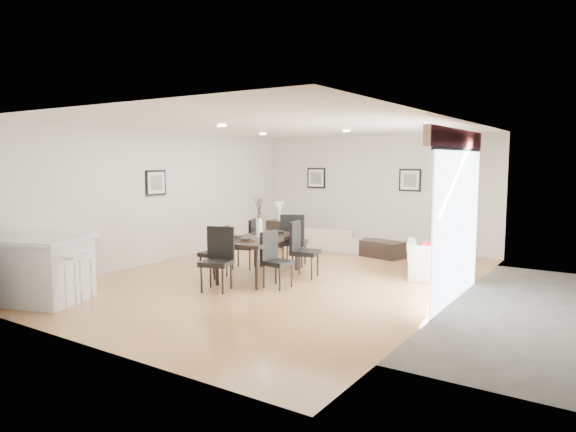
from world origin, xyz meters
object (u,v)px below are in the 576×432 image
Objects in this scene: dining_table at (259,241)px; sofa at (325,239)px; dining_chair_foot at (293,237)px; side_table at (279,233)px; dining_chair_wnear at (217,249)px; dining_chair_enear at (274,256)px; coffee_table at (383,249)px; kitchen_island at (38,268)px; dining_chair_wfar at (248,241)px; dining_chair_head at (218,255)px; armchair at (436,261)px; bar_stool at (77,262)px; dining_chair_efar at (301,246)px.

sofa is at bearing 87.38° from dining_table.
dining_chair_foot is 1.67× the size of side_table.
dining_chair_wnear reaches higher than sofa.
dining_table is 2.01× the size of dining_chair_enear.
dining_chair_enear is (1.25, 0.01, -0.00)m from dining_chair_wnear.
coffee_table is 0.53× the size of kitchen_island.
dining_chair_wnear is at bearing 93.04° from dining_chair_enear.
dining_chair_head is at bearing -0.04° from dining_chair_wfar.
kitchen_island is at bearing 26.80° from armchair.
sofa is at bearing 2.48° from side_table.
dining_chair_enear is at bearing 60.80° from bar_stool.
dining_chair_enear is at bearing -57.03° from side_table.
dining_chair_wfar is (-0.63, 0.47, -0.11)m from dining_table.
dining_chair_wfar is 1.54× the size of side_table.
sofa is 2.06m from dining_chair_foot.
kitchen_island is (-2.95, -6.11, 0.32)m from coffee_table.
dining_chair_wnear is at bearing -103.38° from coffee_table.
dining_chair_wfar reaches higher than dining_chair_wnear.
dining_table is 2.31× the size of bar_stool.
dining_chair_wfar is at bearing 86.20° from bar_stool.
dining_chair_foot is (0.66, 1.53, 0.07)m from dining_chair_wnear.
dining_chair_wfar is 3.11m from coffee_table.
sofa is at bearing -44.83° from armchair.
kitchen_island reaches higher than sofa.
dining_chair_efar is at bearing 125.78° from dining_chair_wnear.
bar_stool is at bearing -4.14° from dining_chair_wnear.
dining_chair_foot reaches higher than dining_chair_enear.
dining_table is 2.10× the size of coffee_table.
dining_chair_foot reaches higher than dining_chair_head.
dining_chair_head is (-0.65, -1.51, 0.01)m from dining_chair_efar.
kitchen_island is (-1.21, -2.65, -0.02)m from dining_chair_wnear.
dining_table is at bearing 85.68° from sofa.
side_table is (-2.24, 2.61, -0.25)m from dining_chair_efar.
sofa is at bearing 7.49° from dining_chair_efar.
dining_chair_foot is 1.18× the size of coffee_table.
dining_chair_wnear is 1.51m from dining_chair_efar.
kitchen_island is at bearing -129.80° from dining_table.
dining_table is 1.09m from dining_chair_head.
dining_table reaches higher than side_table.
sofa is at bearing 58.10° from kitchen_island.
dining_chair_head is 4.42m from side_table.
sofa is at bearing 76.08° from dining_chair_head.
dining_chair_head is at bearing 83.61° from sofa.
armchair is 1.00× the size of dining_chair_head.
dining_chair_foot is at bearing 47.53° from kitchen_island.
kitchen_island is (-1.21, -3.56, -0.05)m from dining_chair_wfar.
dining_table is 1.12× the size of kitchen_island.
kitchen_island is (-2.46, -2.66, -0.02)m from dining_chair_enear.
side_table is 0.78× the size of bar_stool.
side_table is (-1.60, 4.12, -0.26)m from dining_chair_head.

